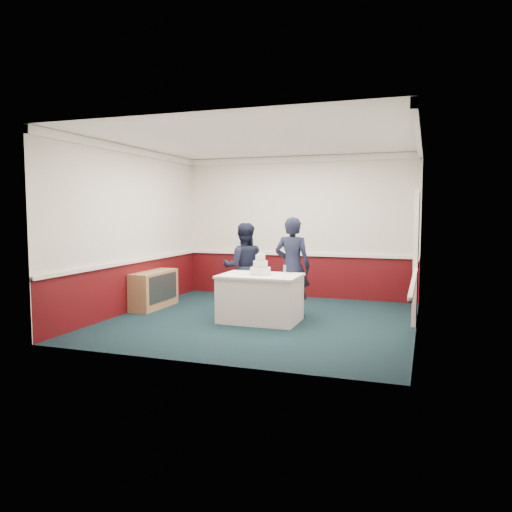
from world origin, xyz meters
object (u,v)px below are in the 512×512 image
(wedding_cake, at_px, (260,268))
(person_woman, at_px, (292,267))
(sideboard, at_px, (154,290))
(person_man, at_px, (244,267))
(cake_knife, at_px, (255,276))
(cake_table, at_px, (260,298))
(champagne_flute, at_px, (285,269))

(wedding_cake, distance_m, person_woman, 0.71)
(sideboard, height_order, wedding_cake, wedding_cake)
(person_man, xyz_separation_m, person_woman, (0.97, -0.16, 0.06))
(sideboard, relative_size, wedding_cake, 3.30)
(sideboard, relative_size, person_man, 0.74)
(wedding_cake, bearing_deg, sideboard, 168.61)
(sideboard, xyz_separation_m, person_woman, (2.69, 0.13, 0.52))
(sideboard, xyz_separation_m, person_man, (1.72, 0.29, 0.46))
(sideboard, height_order, cake_knife, cake_knife)
(sideboard, height_order, person_woman, person_woman)
(sideboard, distance_m, person_man, 1.80)
(cake_knife, bearing_deg, sideboard, -174.86)
(cake_knife, bearing_deg, wedding_cake, 102.91)
(sideboard, bearing_deg, person_man, 9.59)
(wedding_cake, bearing_deg, cake_table, -90.00)
(cake_knife, bearing_deg, champagne_flute, 12.86)
(wedding_cake, xyz_separation_m, champagne_flute, (0.50, -0.28, 0.03))
(champagne_flute, distance_m, person_man, 1.49)
(cake_table, relative_size, cake_knife, 6.00)
(cake_knife, height_order, champagne_flute, champagne_flute)
(cake_table, distance_m, person_man, 1.03)
(cake_knife, bearing_deg, person_man, 141.11)
(sideboard, distance_m, person_woman, 2.74)
(champagne_flute, relative_size, person_man, 0.13)
(sideboard, xyz_separation_m, champagne_flute, (2.79, -0.74, 0.58))
(wedding_cake, relative_size, cake_knife, 1.65)
(wedding_cake, distance_m, champagne_flute, 0.57)
(champagne_flute, bearing_deg, person_woman, 97.01)
(cake_table, bearing_deg, cake_knife, -98.53)
(cake_table, xyz_separation_m, person_man, (-0.57, 0.75, 0.41))
(cake_knife, height_order, person_woman, person_woman)
(cake_knife, distance_m, champagne_flute, 0.55)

